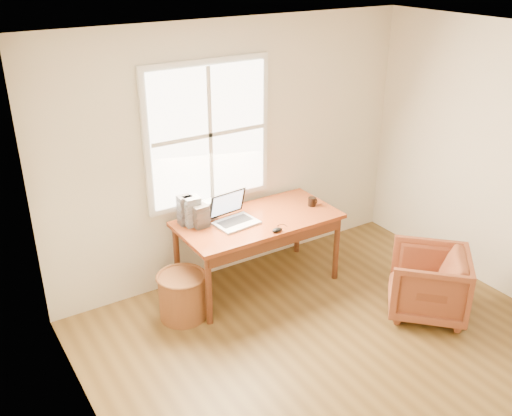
# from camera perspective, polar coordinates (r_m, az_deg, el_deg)

# --- Properties ---
(room_shell) EXTENTS (4.04, 4.54, 2.64)m
(room_shell) POSITION_cam_1_polar(r_m,az_deg,el_deg) (4.19, 12.00, -2.40)
(room_shell) COLOR brown
(room_shell) RESTS_ON ground
(desk) EXTENTS (1.60, 0.80, 0.04)m
(desk) POSITION_cam_1_polar(r_m,az_deg,el_deg) (5.61, 0.20, -1.21)
(desk) COLOR brown
(desk) RESTS_ON room_shell
(armchair) EXTENTS (0.98, 0.98, 0.64)m
(armchair) POSITION_cam_1_polar(r_m,az_deg,el_deg) (5.61, 16.81, -7.15)
(armchair) COLOR brown
(armchair) RESTS_ON room_shell
(wicker_stool) EXTENTS (0.47, 0.47, 0.44)m
(wicker_stool) POSITION_cam_1_polar(r_m,az_deg,el_deg) (5.41, -7.37, -8.76)
(wicker_stool) COLOR brown
(wicker_stool) RESTS_ON room_shell
(laptop) EXTENTS (0.45, 0.47, 0.31)m
(laptop) POSITION_cam_1_polar(r_m,az_deg,el_deg) (5.42, -1.99, -0.18)
(laptop) COLOR #B3B5BB
(laptop) RESTS_ON desk
(mouse) EXTENTS (0.11, 0.07, 0.04)m
(mouse) POSITION_cam_1_polar(r_m,az_deg,el_deg) (5.34, 2.11, -2.21)
(mouse) COLOR black
(mouse) RESTS_ON desk
(coffee_mug) EXTENTS (0.11, 0.11, 0.09)m
(coffee_mug) POSITION_cam_1_polar(r_m,az_deg,el_deg) (5.88, 5.62, 0.63)
(coffee_mug) COLOR black
(coffee_mug) RESTS_ON desk
(cd_stack_a) EXTENTS (0.15, 0.13, 0.29)m
(cd_stack_a) POSITION_cam_1_polar(r_m,az_deg,el_deg) (5.44, -6.45, -0.29)
(cd_stack_a) COLOR #A8ACB4
(cd_stack_a) RESTS_ON desk
(cd_stack_b) EXTENTS (0.15, 0.13, 0.22)m
(cd_stack_b) POSITION_cam_1_polar(r_m,az_deg,el_deg) (5.42, -5.60, -0.80)
(cd_stack_b) COLOR #242429
(cd_stack_b) RESTS_ON desk
(cd_stack_c) EXTENTS (0.13, 0.12, 0.29)m
(cd_stack_c) POSITION_cam_1_polar(r_m,az_deg,el_deg) (5.47, -7.08, -0.17)
(cd_stack_c) COLOR gray
(cd_stack_c) RESTS_ON desk
(cd_stack_d) EXTENTS (0.16, 0.15, 0.18)m
(cd_stack_d) POSITION_cam_1_polar(r_m,az_deg,el_deg) (5.58, -4.79, -0.17)
(cd_stack_d) COLOR silver
(cd_stack_d) RESTS_ON desk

